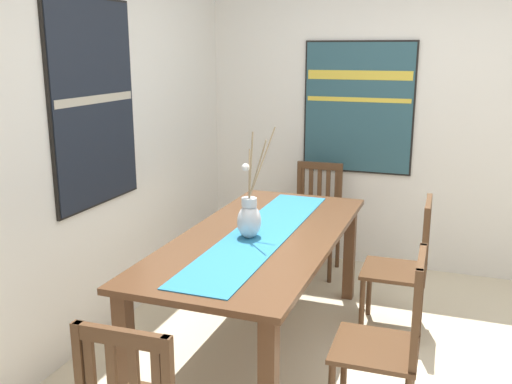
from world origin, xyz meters
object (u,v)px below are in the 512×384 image
at_px(chair_0, 404,265).
at_px(chair_2, 316,216).
at_px(painting_on_back_wall, 93,104).
at_px(dining_table, 261,250).
at_px(centerpiece_vase, 249,218).
at_px(painting_on_side_wall, 358,108).
at_px(chair_3, 388,342).

relative_size(chair_0, chair_2, 1.00).
bearing_deg(painting_on_back_wall, dining_table, -82.92).
xyz_separation_m(centerpiece_vase, painting_on_back_wall, (-0.04, 1.02, 0.65)).
xyz_separation_m(dining_table, chair_0, (0.55, -0.82, -0.19)).
distance_m(centerpiece_vase, painting_on_side_wall, 1.95).
distance_m(centerpiece_vase, painting_on_back_wall, 1.21).
height_order(centerpiece_vase, painting_on_side_wall, painting_on_side_wall).
height_order(centerpiece_vase, chair_0, centerpiece_vase).
bearing_deg(chair_0, painting_on_back_wall, 109.96).
xyz_separation_m(centerpiece_vase, chair_2, (1.54, -0.03, -0.42)).
relative_size(dining_table, centerpiece_vase, 3.14).
distance_m(dining_table, centerpiece_vase, 0.25).
relative_size(chair_2, painting_on_side_wall, 0.83).
relative_size(dining_table, chair_0, 2.22).
xyz_separation_m(painting_on_back_wall, painting_on_side_wall, (1.90, -1.32, -0.16)).
bearing_deg(painting_on_back_wall, chair_2, -33.66).
bearing_deg(chair_3, centerpiece_vase, 64.04).
xyz_separation_m(chair_0, chair_2, (0.90, 0.83, 0.00)).
bearing_deg(centerpiece_vase, painting_on_side_wall, -9.20).
distance_m(chair_0, painting_on_back_wall, 2.28).
relative_size(chair_3, painting_on_back_wall, 0.73).
relative_size(painting_on_back_wall, painting_on_side_wall, 1.15).
height_order(dining_table, chair_3, chair_3).
bearing_deg(painting_on_side_wall, painting_on_back_wall, 145.13).
xyz_separation_m(dining_table, chair_2, (1.45, 0.01, -0.19)).
distance_m(centerpiece_vase, chair_2, 1.60).
bearing_deg(chair_3, painting_on_side_wall, 14.56).
bearing_deg(chair_0, chair_3, -178.28).
distance_m(chair_0, chair_2, 1.22).
bearing_deg(chair_2, painting_on_back_wall, 146.34).
bearing_deg(dining_table, painting_on_back_wall, 97.08).
bearing_deg(chair_0, dining_table, 123.93).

